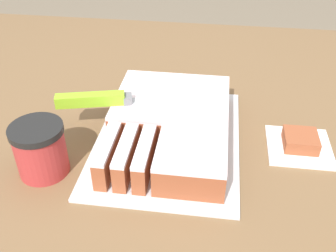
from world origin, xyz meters
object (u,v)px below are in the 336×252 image
coffee_cup (40,149)px  cake_board (168,140)px  cake (171,124)px  brownie (301,140)px  knife (106,99)px

coffee_cup → cake_board: bearing=29.3°
cake → coffee_cup: coffee_cup is taller
brownie → coffee_cup: bearing=-164.5°
cake_board → knife: knife is taller
knife → cake: bearing=-18.4°
cake_board → cake: 0.03m
knife → coffee_cup: coffee_cup is taller
coffee_cup → brownie: size_ratio=1.53×
cake → knife: (-0.12, 0.01, 0.04)m
cake → brownie: cake is taller
knife → cake_board: bearing=-22.0°
knife → brownie: 0.37m
knife → brownie: size_ratio=5.03×
cake_board → brownie: 0.25m
cake_board → brownie: brownie is taller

